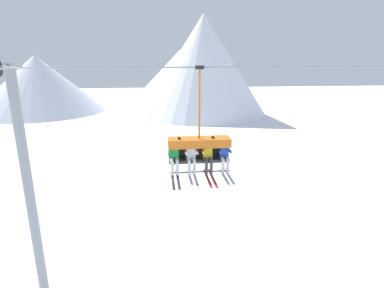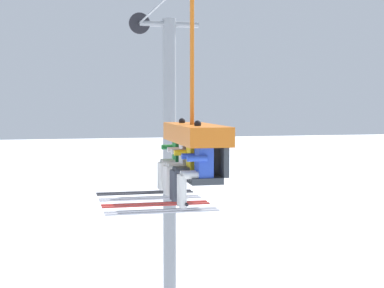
{
  "view_description": "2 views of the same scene",
  "coord_description": "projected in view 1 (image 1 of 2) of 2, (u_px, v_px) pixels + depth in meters",
  "views": [
    {
      "loc": [
        -1.26,
        -10.9,
        9.35
      ],
      "look_at": [
        -0.15,
        -0.8,
        6.53
      ],
      "focal_mm": 28.0,
      "sensor_mm": 36.0,
      "label": 1
    },
    {
      "loc": [
        9.48,
        -2.93,
        7.13
      ],
      "look_at": [
        0.33,
        -0.85,
        6.42
      ],
      "focal_mm": 55.0,
      "sensor_mm": 36.0,
      "label": 2
    }
  ],
  "objects": [
    {
      "name": "mountain_peak_central",
      "position": [
        181.0,
        81.0,
        56.0
      ],
      "size": [
        22.47,
        22.47,
        11.4
      ],
      "color": "white",
      "rests_on": "ground_plane"
    },
    {
      "name": "mountain_peak_east",
      "position": [
        203.0,
        66.0,
        52.63
      ],
      "size": [
        22.58,
        22.58,
        17.17
      ],
      "color": "white",
      "rests_on": "ground_plane"
    },
    {
      "name": "lift_cable",
      "position": [
        262.0,
        67.0,
        10.1
      ],
      "size": [
        18.86,
        0.05,
        0.05
      ],
      "color": "gray"
    },
    {
      "name": "skier_white",
      "position": [
        191.0,
        156.0,
        10.51
      ],
      "size": [
        0.46,
        1.7,
        1.23
      ],
      "color": "silver"
    },
    {
      "name": "chairlift_chair",
      "position": [
        199.0,
        145.0,
        10.67
      ],
      "size": [
        2.21,
        0.74,
        3.64
      ],
      "color": "#33383D"
    },
    {
      "name": "ground_plane",
      "position": [
        193.0,
        283.0,
        13.08
      ],
      "size": [
        200.0,
        200.0,
        0.0
      ],
      "primitive_type": "plane",
      "color": "white"
    },
    {
      "name": "skier_green",
      "position": [
        174.0,
        156.0,
        10.45
      ],
      "size": [
        0.48,
        1.7,
        1.34
      ],
      "color": "#23843D"
    },
    {
      "name": "skier_yellow",
      "position": [
        208.0,
        155.0,
        10.57
      ],
      "size": [
        0.48,
        1.7,
        1.34
      ],
      "color": "yellow"
    },
    {
      "name": "mountain_peak_west",
      "position": [
        38.0,
        84.0,
        55.74
      ],
      "size": [
        23.77,
        23.77,
        10.44
      ],
      "color": "silver",
      "rests_on": "ground_plane"
    },
    {
      "name": "skier_blue",
      "position": [
        225.0,
        155.0,
        10.63
      ],
      "size": [
        0.46,
        1.7,
        1.23
      ],
      "color": "#2847B7"
    },
    {
      "name": "lift_tower_near",
      "position": [
        28.0,
        186.0,
        11.1
      ],
      "size": [
        0.36,
        1.88,
        9.43
      ],
      "color": "gray",
      "rests_on": "ground_plane"
    }
  ]
}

